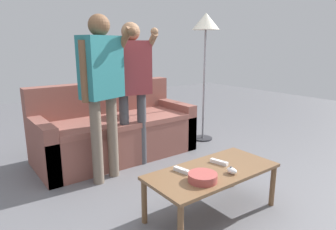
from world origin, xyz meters
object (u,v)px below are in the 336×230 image
object	(u,v)px
snack_bowl	(203,177)
floor_lamp	(206,30)
coffee_table	(212,175)
couch	(115,131)
game_remote_nunchuk	(232,171)
player_left	(102,80)
game_remote_wand_far	(219,162)
player_center	(132,79)
game_remote_wand_near	(182,170)

from	to	relation	value
snack_bowl	floor_lamp	bearing A→B (deg)	46.27
coffee_table	couch	bearing A→B (deg)	90.55
game_remote_nunchuk	player_left	size ratio (longest dim) A/B	0.05
snack_bowl	game_remote_wand_far	xyz separation A→B (m)	(0.33, 0.15, -0.01)
couch	snack_bowl	xyz separation A→B (m)	(-0.19, -1.76, 0.10)
snack_bowl	game_remote_nunchuk	world-z (taller)	snack_bowl
couch	player_center	size ratio (longest dim) A/B	1.19
game_remote_nunchuk	floor_lamp	size ratio (longest dim) A/B	0.05
coffee_table	game_remote_wand_near	distance (m)	0.26
snack_bowl	game_remote_wand_near	world-z (taller)	snack_bowl
player_left	snack_bowl	bearing A→B (deg)	-80.51
game_remote_nunchuk	game_remote_wand_near	world-z (taller)	game_remote_nunchuk
snack_bowl	game_remote_wand_far	bearing A→B (deg)	24.57
snack_bowl	player_left	distance (m)	1.36
floor_lamp	player_center	distance (m)	1.42
coffee_table	snack_bowl	world-z (taller)	snack_bowl
couch	game_remote_wand_far	size ratio (longest dim) A/B	11.74
couch	game_remote_wand_far	xyz separation A→B (m)	(0.14, -1.60, 0.09)
coffee_table	player_left	world-z (taller)	player_left
game_remote_nunchuk	player_left	distance (m)	1.46
player_center	game_remote_wand_near	world-z (taller)	player_center
floor_lamp	player_left	distance (m)	1.82
snack_bowl	game_remote_wand_near	bearing A→B (deg)	95.80
coffee_table	player_left	distance (m)	1.35
game_remote_nunchuk	player_center	world-z (taller)	player_center
player_left	game_remote_wand_near	world-z (taller)	player_left
coffee_table	player_left	xyz separation A→B (m)	(-0.40, 1.10, 0.68)
couch	game_remote_nunchuk	size ratio (longest dim) A/B	21.36
coffee_table	game_remote_nunchuk	xyz separation A→B (m)	(0.07, -0.14, 0.07)
couch	game_remote_wand_near	size ratio (longest dim) A/B	12.57
game_remote_nunchuk	player_center	distance (m)	1.51
coffee_table	player_left	size ratio (longest dim) A/B	0.66
floor_lamp	coffee_table	bearing A→B (deg)	-131.43
game_remote_nunchuk	floor_lamp	distance (m)	2.33
couch	player_left	bearing A→B (deg)	-124.64
couch	game_remote_wand_far	world-z (taller)	couch
couch	player_left	world-z (taller)	player_left
snack_bowl	game_remote_wand_far	distance (m)	0.36
player_center	game_remote_wand_far	world-z (taller)	player_center
coffee_table	snack_bowl	distance (m)	0.24
player_center	game_remote_wand_near	size ratio (longest dim) A/B	10.54
game_remote_nunchuk	game_remote_wand_near	size ratio (longest dim) A/B	0.59
snack_bowl	player_left	bearing A→B (deg)	99.49
floor_lamp	player_left	bearing A→B (deg)	-167.56
snack_bowl	game_remote_nunchuk	xyz separation A→B (m)	(0.27, -0.04, -0.01)
snack_bowl	player_left	size ratio (longest dim) A/B	0.13
coffee_table	game_remote_wand_near	xyz separation A→B (m)	(-0.22, 0.11, 0.06)
player_center	game_remote_wand_near	bearing A→B (deg)	-101.83
game_remote_wand_near	game_remote_wand_far	world-z (taller)	same
couch	snack_bowl	size ratio (longest dim) A/B	8.80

